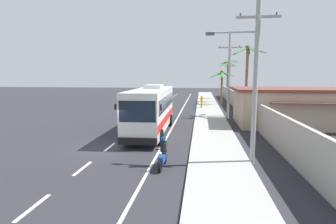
{
  "coord_description": "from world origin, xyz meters",
  "views": [
    {
      "loc": [
        5.78,
        -16.23,
        4.6
      ],
      "look_at": [
        3.22,
        4.63,
        1.7
      ],
      "focal_mm": 28.74,
      "sensor_mm": 36.0,
      "label": 1
    }
  ],
  "objects_px": {
    "utility_pole_mid": "(229,74)",
    "roadside_building": "(317,107)",
    "utility_pole_nearest": "(254,73)",
    "palm_nearest": "(229,72)",
    "coach_bus_foreground": "(151,108)",
    "palm_third": "(222,80)",
    "palm_second": "(247,67)",
    "palm_fourth": "(228,70)",
    "motorcycle_beside_bus": "(163,155)",
    "pedestrian_near_kerb": "(202,101)"
  },
  "relations": [
    {
      "from": "utility_pole_mid",
      "to": "palm_second",
      "type": "distance_m",
      "value": 2.19
    },
    {
      "from": "palm_third",
      "to": "palm_fourth",
      "type": "xyz_separation_m",
      "value": [
        1.81,
        10.52,
        1.63
      ]
    },
    {
      "from": "coach_bus_foreground",
      "to": "palm_fourth",
      "type": "relative_size",
      "value": 1.47
    },
    {
      "from": "utility_pole_mid",
      "to": "roadside_building",
      "type": "xyz_separation_m",
      "value": [
        7.58,
        -3.87,
        -3.0
      ]
    },
    {
      "from": "motorcycle_beside_bus",
      "to": "roadside_building",
      "type": "distance_m",
      "value": 17.84
    },
    {
      "from": "coach_bus_foreground",
      "to": "palm_second",
      "type": "distance_m",
      "value": 13.28
    },
    {
      "from": "palm_nearest",
      "to": "palm_second",
      "type": "height_order",
      "value": "palm_second"
    },
    {
      "from": "motorcycle_beside_bus",
      "to": "palm_second",
      "type": "relative_size",
      "value": 0.25
    },
    {
      "from": "utility_pole_mid",
      "to": "coach_bus_foreground",
      "type": "bearing_deg",
      "value": -128.25
    },
    {
      "from": "coach_bus_foreground",
      "to": "utility_pole_nearest",
      "type": "height_order",
      "value": "utility_pole_nearest"
    },
    {
      "from": "motorcycle_beside_bus",
      "to": "utility_pole_mid",
      "type": "distance_m",
      "value": 17.82
    },
    {
      "from": "coach_bus_foreground",
      "to": "utility_pole_nearest",
      "type": "relative_size",
      "value": 1.21
    },
    {
      "from": "pedestrian_near_kerb",
      "to": "palm_third",
      "type": "distance_m",
      "value": 6.36
    },
    {
      "from": "palm_nearest",
      "to": "utility_pole_nearest",
      "type": "bearing_deg",
      "value": -93.68
    },
    {
      "from": "motorcycle_beside_bus",
      "to": "pedestrian_near_kerb",
      "type": "height_order",
      "value": "pedestrian_near_kerb"
    },
    {
      "from": "pedestrian_near_kerb",
      "to": "palm_nearest",
      "type": "bearing_deg",
      "value": 173.01
    },
    {
      "from": "utility_pole_mid",
      "to": "palm_fourth",
      "type": "relative_size",
      "value": 1.25
    },
    {
      "from": "palm_third",
      "to": "utility_pole_nearest",
      "type": "bearing_deg",
      "value": -91.08
    },
    {
      "from": "palm_second",
      "to": "palm_fourth",
      "type": "bearing_deg",
      "value": 89.88
    },
    {
      "from": "utility_pole_nearest",
      "to": "palm_nearest",
      "type": "relative_size",
      "value": 1.19
    },
    {
      "from": "palm_second",
      "to": "palm_nearest",
      "type": "bearing_deg",
      "value": 90.77
    },
    {
      "from": "utility_pole_mid",
      "to": "palm_third",
      "type": "relative_size",
      "value": 1.7
    },
    {
      "from": "palm_second",
      "to": "palm_third",
      "type": "distance_m",
      "value": 11.96
    },
    {
      "from": "utility_pole_nearest",
      "to": "palm_third",
      "type": "bearing_deg",
      "value": 88.92
    },
    {
      "from": "palm_second",
      "to": "palm_fourth",
      "type": "xyz_separation_m",
      "value": [
        0.05,
        22.23,
        -0.01
      ]
    },
    {
      "from": "pedestrian_near_kerb",
      "to": "palm_fourth",
      "type": "xyz_separation_m",
      "value": [
        4.82,
        15.34,
        4.49
      ]
    },
    {
      "from": "roadside_building",
      "to": "coach_bus_foreground",
      "type": "bearing_deg",
      "value": -161.53
    },
    {
      "from": "utility_pole_mid",
      "to": "palm_nearest",
      "type": "distance_m",
      "value": 16.82
    },
    {
      "from": "coach_bus_foreground",
      "to": "motorcycle_beside_bus",
      "type": "height_order",
      "value": "coach_bus_foreground"
    },
    {
      "from": "palm_second",
      "to": "roadside_building",
      "type": "bearing_deg",
      "value": -38.53
    },
    {
      "from": "utility_pole_mid",
      "to": "pedestrian_near_kerb",
      "type": "bearing_deg",
      "value": 110.55
    },
    {
      "from": "palm_nearest",
      "to": "roadside_building",
      "type": "distance_m",
      "value": 21.66
    },
    {
      "from": "motorcycle_beside_bus",
      "to": "utility_pole_mid",
      "type": "xyz_separation_m",
      "value": [
        4.8,
        16.67,
        4.09
      ]
    },
    {
      "from": "pedestrian_near_kerb",
      "to": "palm_nearest",
      "type": "relative_size",
      "value": 0.22
    },
    {
      "from": "utility_pole_nearest",
      "to": "palm_fourth",
      "type": "height_order",
      "value": "utility_pole_nearest"
    },
    {
      "from": "utility_pole_mid",
      "to": "palm_third",
      "type": "bearing_deg",
      "value": 89.1
    },
    {
      "from": "motorcycle_beside_bus",
      "to": "palm_nearest",
      "type": "relative_size",
      "value": 0.27
    },
    {
      "from": "coach_bus_foreground",
      "to": "roadside_building",
      "type": "distance_m",
      "value": 15.21
    },
    {
      "from": "motorcycle_beside_bus",
      "to": "palm_third",
      "type": "relative_size",
      "value": 0.37
    },
    {
      "from": "palm_second",
      "to": "palm_third",
      "type": "bearing_deg",
      "value": 98.57
    },
    {
      "from": "palm_third",
      "to": "roadside_building",
      "type": "bearing_deg",
      "value": -65.48
    },
    {
      "from": "utility_pole_nearest",
      "to": "palm_second",
      "type": "bearing_deg",
      "value": 81.93
    },
    {
      "from": "palm_fourth",
      "to": "utility_pole_nearest",
      "type": "bearing_deg",
      "value": -93.48
    },
    {
      "from": "utility_pole_mid",
      "to": "roadside_building",
      "type": "distance_m",
      "value": 9.02
    },
    {
      "from": "roadside_building",
      "to": "palm_third",
      "type": "bearing_deg",
      "value": 114.52
    },
    {
      "from": "utility_pole_mid",
      "to": "palm_second",
      "type": "bearing_deg",
      "value": 17.26
    },
    {
      "from": "coach_bus_foreground",
      "to": "palm_third",
      "type": "relative_size",
      "value": 1.99
    },
    {
      "from": "palm_third",
      "to": "roadside_building",
      "type": "height_order",
      "value": "palm_third"
    },
    {
      "from": "coach_bus_foreground",
      "to": "palm_nearest",
      "type": "xyz_separation_m",
      "value": [
        8.59,
        25.41,
        3.12
      ]
    },
    {
      "from": "roadside_building",
      "to": "palm_fourth",
      "type": "bearing_deg",
      "value": 101.79
    }
  ]
}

